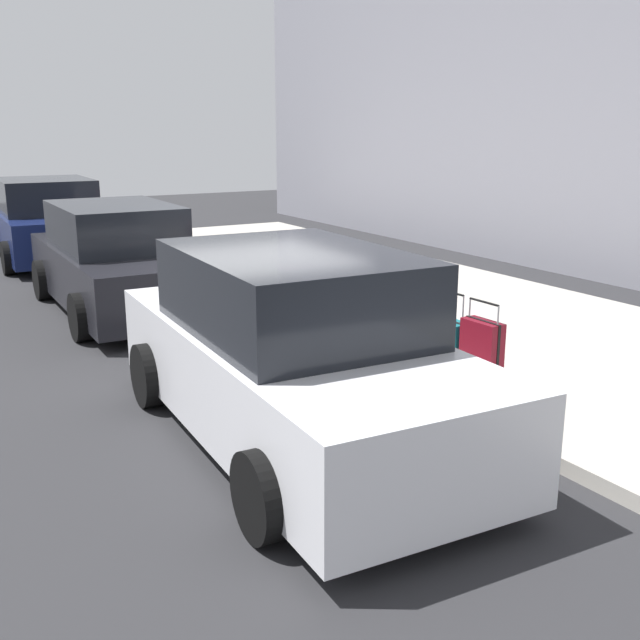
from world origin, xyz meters
TOP-DOWN VIEW (x-y plane):
  - ground_plane at (0.00, 0.00)m, footprint 40.00×40.00m
  - sidewalk_curb at (0.00, -2.50)m, footprint 18.00×5.00m
  - suitcase_maroon_0 at (-3.84, -0.75)m, footprint 0.48×0.21m
  - suitcase_teal_1 at (-3.33, -0.75)m, footprint 0.46×0.25m
  - suitcase_black_2 at (-2.86, -0.73)m, footprint 0.40×0.26m
  - suitcase_navy_3 at (-2.41, -0.73)m, footprint 0.43×0.29m
  - suitcase_silver_4 at (-1.96, -0.71)m, footprint 0.40×0.21m
  - suitcase_red_5 at (-1.46, -0.84)m, footprint 0.51×0.28m
  - fire_hydrant at (-0.69, -0.79)m, footprint 0.39×0.21m
  - bollard_post at (-0.05, -0.64)m, footprint 0.14×0.14m
  - parked_car_white_0 at (-3.91, 1.51)m, footprint 4.64×2.20m
  - parked_car_charcoal_1 at (1.62, 1.51)m, footprint 4.48×1.99m
  - parked_car_navy_2 at (6.75, 1.51)m, footprint 4.26×2.22m

SIDE VIEW (x-z plane):
  - ground_plane at x=0.00m, z-range 0.00..0.00m
  - sidewalk_curb at x=0.00m, z-range 0.00..0.14m
  - suitcase_teal_1 at x=-3.33m, z-range -0.02..0.83m
  - suitcase_navy_3 at x=-2.41m, z-range -0.01..0.91m
  - suitcase_black_2 at x=-2.86m, z-range 0.11..0.79m
  - suitcase_maroon_0 at x=-3.84m, z-range 0.03..0.89m
  - suitcase_red_5 at x=-1.46m, z-range 0.11..0.86m
  - bollard_post at x=-0.05m, z-range 0.14..0.86m
  - suitcase_silver_4 at x=-1.96m, z-range 0.01..1.03m
  - fire_hydrant at x=-0.69m, z-range 0.16..0.89m
  - parked_car_charcoal_1 at x=1.62m, z-range -0.05..1.56m
  - parked_car_navy_2 at x=6.75m, z-range -0.06..1.62m
  - parked_car_white_0 at x=-3.91m, z-range -0.06..1.65m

